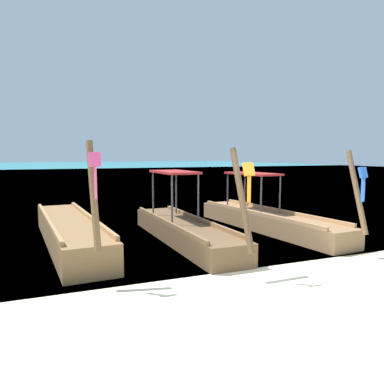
# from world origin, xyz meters

# --- Properties ---
(ground) EXTENTS (120.00, 120.00, 0.00)m
(ground) POSITION_xyz_m (0.00, 0.00, 0.00)
(ground) COLOR beige
(sea_water) EXTENTS (120.00, 120.00, 0.00)m
(sea_water) POSITION_xyz_m (0.00, 61.38, 0.00)
(sea_water) COLOR teal
(sea_water) RESTS_ON ground
(longtail_boat_pink_ribbon) EXTENTS (1.47, 6.63, 2.55)m
(longtail_boat_pink_ribbon) POSITION_xyz_m (-2.76, 4.84, 0.34)
(longtail_boat_pink_ribbon) COLOR brown
(longtail_boat_pink_ribbon) RESTS_ON ground
(longtail_boat_orange_ribbon) EXTENTS (1.07, 6.21, 2.43)m
(longtail_boat_orange_ribbon) POSITION_xyz_m (0.05, 4.10, 0.33)
(longtail_boat_orange_ribbon) COLOR brown
(longtail_boat_orange_ribbon) RESTS_ON ground
(longtail_boat_blue_ribbon) EXTENTS (1.51, 6.56, 2.40)m
(longtail_boat_blue_ribbon) POSITION_xyz_m (2.95, 4.52, 0.33)
(longtail_boat_blue_ribbon) COLOR olive
(longtail_boat_blue_ribbon) RESTS_ON ground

